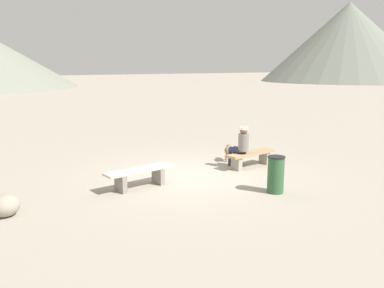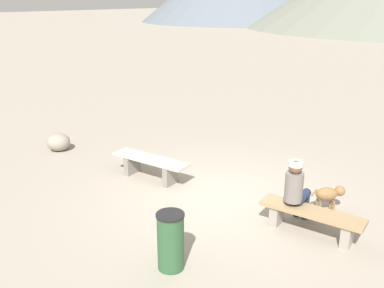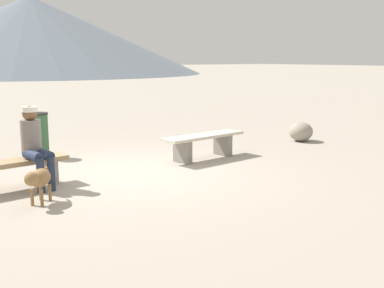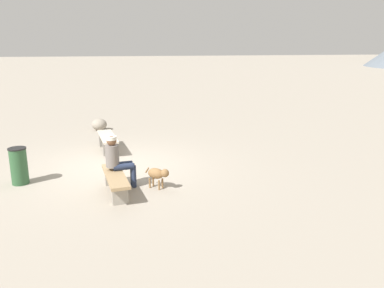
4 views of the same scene
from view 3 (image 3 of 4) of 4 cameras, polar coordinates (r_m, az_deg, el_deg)
The scene contains 8 objects.
ground at distance 8.27m, azimuth -7.53°, elevation -3.64°, with size 210.00×210.00×0.06m, color #9E9384.
bench_left at distance 9.28m, azimuth 1.37°, elevation 0.22°, with size 1.84×0.63×0.48m.
bench_right at distance 7.59m, azimuth -20.73°, elevation -2.83°, with size 1.73×0.58×0.44m.
seated_person at distance 7.54m, azimuth -18.25°, elevation 0.30°, with size 0.36×0.67×1.23m.
dog at distance 6.72m, azimuth -17.78°, elevation -3.98°, with size 0.49×0.51×0.49m.
trash_bin at distance 9.94m, azimuth -17.80°, elevation 1.05°, with size 0.41×0.41×0.88m.
boulder at distance 11.57m, azimuth 12.82°, elevation 1.45°, with size 0.60×0.56×0.45m, color gray.
distant_peak_4 at distance 62.85m, azimuth -18.55°, elevation 12.16°, with size 41.11×41.11×9.26m, color slate.
Camera 3 is at (3.77, 7.10, 1.94)m, focal length 44.85 mm.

